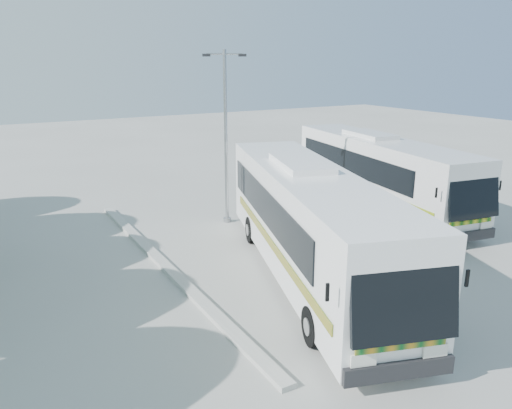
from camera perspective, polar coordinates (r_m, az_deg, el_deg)
ground at (r=17.42m, az=-0.87°, el=-7.98°), size 100.00×100.00×0.00m
kerb_divider at (r=18.22m, az=-10.37°, el=-6.88°), size 0.40×16.00×0.15m
coach_main at (r=16.66m, az=6.11°, el=-1.90°), size 6.43×13.22×3.62m
coach_adjacent at (r=25.24m, az=13.95°, el=3.73°), size 4.42×12.68×3.45m
lamppost at (r=21.96m, az=-3.48°, el=8.42°), size 1.79×0.79×7.56m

